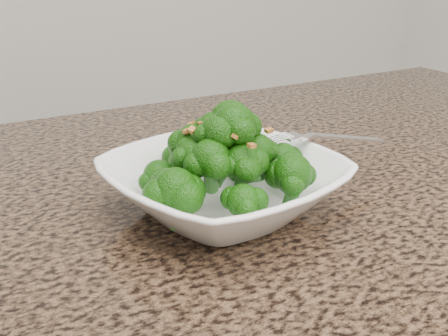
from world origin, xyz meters
TOP-DOWN VIEW (x-y plane):
  - granite_counter at (0.00, 0.30)m, footprint 1.64×1.04m
  - bowl at (0.04, 0.37)m, footprint 0.28×0.28m
  - broccoli_pile at (0.04, 0.37)m, footprint 0.21×0.21m
  - garlic_topping at (0.04, 0.37)m, footprint 0.12×0.12m
  - fork at (0.15, 0.38)m, footprint 0.18×0.03m

SIDE VIEW (x-z plane):
  - granite_counter at x=0.00m, z-range 0.87..0.90m
  - bowl at x=0.04m, z-range 0.90..0.96m
  - fork at x=0.15m, z-range 0.96..0.97m
  - broccoli_pile at x=0.04m, z-range 0.96..1.03m
  - garlic_topping at x=0.04m, z-range 1.03..1.04m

